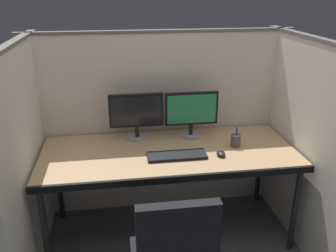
# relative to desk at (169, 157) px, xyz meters

# --- Properties ---
(cubicle_partition_rear) EXTENTS (2.21, 0.06, 1.57)m
(cubicle_partition_rear) POSITION_rel_desk_xyz_m (0.00, 0.46, 0.10)
(cubicle_partition_rear) COLOR beige
(cubicle_partition_rear) RESTS_ON ground
(cubicle_partition_left) EXTENTS (0.06, 1.41, 1.57)m
(cubicle_partition_left) POSITION_rel_desk_xyz_m (-0.99, -0.09, 0.10)
(cubicle_partition_left) COLOR beige
(cubicle_partition_left) RESTS_ON ground
(cubicle_partition_right) EXTENTS (0.06, 1.41, 1.57)m
(cubicle_partition_right) POSITION_rel_desk_xyz_m (0.99, -0.09, 0.10)
(cubicle_partition_right) COLOR beige
(cubicle_partition_right) RESTS_ON ground
(desk) EXTENTS (1.90, 0.80, 0.74)m
(desk) POSITION_rel_desk_xyz_m (0.00, 0.00, 0.00)
(desk) COLOR tan
(desk) RESTS_ON ground
(monitor_left) EXTENTS (0.43, 0.17, 0.37)m
(monitor_left) POSITION_rel_desk_xyz_m (-0.22, 0.28, 0.27)
(monitor_left) COLOR gray
(monitor_left) RESTS_ON desk
(monitor_right) EXTENTS (0.43, 0.17, 0.37)m
(monitor_right) POSITION_rel_desk_xyz_m (0.22, 0.27, 0.27)
(monitor_right) COLOR gray
(monitor_right) RESTS_ON desk
(keyboard_main) EXTENTS (0.43, 0.15, 0.02)m
(keyboard_main) POSITION_rel_desk_xyz_m (0.04, -0.10, 0.06)
(keyboard_main) COLOR black
(keyboard_main) RESTS_ON desk
(computer_mouse) EXTENTS (0.06, 0.10, 0.04)m
(computer_mouse) POSITION_rel_desk_xyz_m (0.36, -0.13, 0.07)
(computer_mouse) COLOR black
(computer_mouse) RESTS_ON desk
(pen_cup) EXTENTS (0.08, 0.08, 0.17)m
(pen_cup) POSITION_rel_desk_xyz_m (0.52, 0.02, 0.10)
(pen_cup) COLOR #4C4742
(pen_cup) RESTS_ON desk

